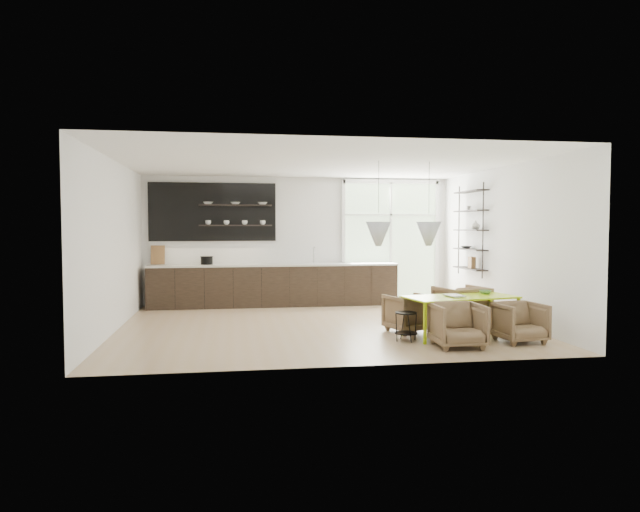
{
  "coord_description": "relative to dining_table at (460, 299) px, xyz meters",
  "views": [
    {
      "loc": [
        -1.55,
        -10.01,
        1.78
      ],
      "look_at": [
        0.11,
        0.6,
        1.22
      ],
      "focal_mm": 32.0,
      "sensor_mm": 36.0,
      "label": 1
    }
  ],
  "objects": [
    {
      "name": "kitchen_run",
      "position": [
        -2.8,
        4.01,
        -0.01
      ],
      "size": [
        5.54,
        0.69,
        2.75
      ],
      "color": "black",
      "rests_on": "ground"
    },
    {
      "name": "armchair_back_left",
      "position": [
        -0.7,
        0.48,
        -0.29
      ],
      "size": [
        0.85,
        0.87,
        0.65
      ],
      "primitive_type": "imported",
      "rotation": [
        0.0,
        0.0,
        3.41
      ],
      "color": "brown",
      "rests_on": "ground"
    },
    {
      "name": "table_book",
      "position": [
        -0.23,
        -0.06,
        0.06
      ],
      "size": [
        0.29,
        0.36,
        0.03
      ],
      "primitive_type": "imported",
      "rotation": [
        0.0,
        0.0,
        0.18
      ],
      "color": "white",
      "rests_on": "dining_table"
    },
    {
      "name": "dining_table",
      "position": [
        0.0,
        0.0,
        0.0
      ],
      "size": [
        1.91,
        1.12,
        0.65
      ],
      "rotation": [
        0.0,
        0.0,
        0.19
      ],
      "color": "#A9D60A",
      "rests_on": "ground"
    },
    {
      "name": "armchair_front_right",
      "position": [
        0.72,
        -0.6,
        -0.3
      ],
      "size": [
        0.71,
        0.73,
        0.62
      ],
      "primitive_type": "imported",
      "rotation": [
        0.0,
        0.0,
        0.08
      ],
      "color": "brown",
      "rests_on": "ground"
    },
    {
      "name": "room",
      "position": [
        -1.52,
        2.42,
        0.85
      ],
      "size": [
        7.02,
        6.01,
        2.91
      ],
      "color": "tan",
      "rests_on": "ground"
    },
    {
      "name": "table_bowl",
      "position": [
        0.54,
        0.23,
        0.08
      ],
      "size": [
        0.23,
        0.23,
        0.06
      ],
      "primitive_type": "imported",
      "rotation": [
        0.0,
        0.0,
        -0.14
      ],
      "color": "#58834F",
      "rests_on": "dining_table"
    },
    {
      "name": "armchair_front_left",
      "position": [
        -0.37,
        -0.8,
        -0.28
      ],
      "size": [
        0.72,
        0.74,
        0.66
      ],
      "primitive_type": "imported",
      "rotation": [
        0.0,
        0.0,
        -0.03
      ],
      "color": "brown",
      "rests_on": "ground"
    },
    {
      "name": "right_shelving",
      "position": [
        1.26,
        2.5,
        1.04
      ],
      "size": [
        0.26,
        1.22,
        1.9
      ],
      "color": "black",
      "rests_on": "ground"
    },
    {
      "name": "armchair_back_right",
      "position": [
        0.37,
        0.82,
        -0.24
      ],
      "size": [
        0.93,
        0.95,
        0.74
      ],
      "primitive_type": "imported",
      "rotation": [
        0.0,
        0.0,
        3.34
      ],
      "color": "brown",
      "rests_on": "ground"
    },
    {
      "name": "wire_stool",
      "position": [
        -0.98,
        -0.24,
        -0.32
      ],
      "size": [
        0.36,
        0.36,
        0.45
      ],
      "rotation": [
        0.0,
        0.0,
        0.04
      ],
      "color": "black",
      "rests_on": "ground"
    }
  ]
}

